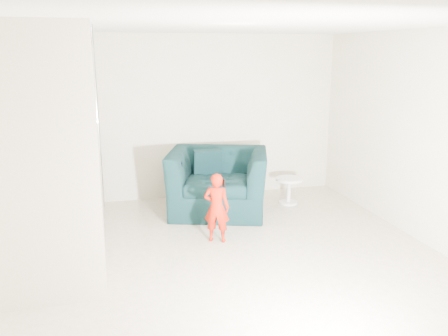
{
  "coord_description": "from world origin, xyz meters",
  "views": [
    {
      "loc": [
        -1.45,
        -4.95,
        2.42
      ],
      "look_at": [
        0.15,
        1.2,
        0.85
      ],
      "focal_mm": 38.0,
      "sensor_mm": 36.0,
      "label": 1
    }
  ],
  "objects_px": {
    "toddler": "(217,208)",
    "side_table": "(289,186)",
    "armchair": "(218,182)",
    "staircase": "(56,184)"
  },
  "relations": [
    {
      "from": "toddler",
      "to": "side_table",
      "type": "distance_m",
      "value": 1.96
    },
    {
      "from": "armchair",
      "to": "side_table",
      "type": "distance_m",
      "value": 1.22
    },
    {
      "from": "armchair",
      "to": "toddler",
      "type": "bearing_deg",
      "value": -86.39
    },
    {
      "from": "armchair",
      "to": "toddler",
      "type": "distance_m",
      "value": 1.2
    },
    {
      "from": "staircase",
      "to": "armchair",
      "type": "bearing_deg",
      "value": 30.3
    },
    {
      "from": "toddler",
      "to": "staircase",
      "type": "distance_m",
      "value": 1.98
    },
    {
      "from": "armchair",
      "to": "staircase",
      "type": "xyz_separation_m",
      "value": [
        -2.22,
        -1.3,
        0.47
      ]
    },
    {
      "from": "armchair",
      "to": "staircase",
      "type": "height_order",
      "value": "staircase"
    },
    {
      "from": "toddler",
      "to": "side_table",
      "type": "relative_size",
      "value": 2.14
    },
    {
      "from": "armchair",
      "to": "side_table",
      "type": "bearing_deg",
      "value": 21.97
    }
  ]
}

